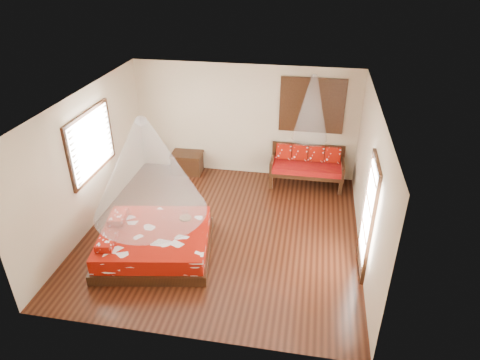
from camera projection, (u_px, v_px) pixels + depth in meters
name	position (u px, v px, depth m)	size (l,w,h in m)	color
room	(221.00, 172.00, 8.15)	(5.54, 5.54, 2.84)	black
bed	(154.00, 242.00, 8.12)	(2.35, 2.19, 0.64)	black
daybed	(307.00, 164.00, 10.39)	(1.77, 0.78, 0.94)	black
storage_chest	(187.00, 163.00, 11.04)	(0.80, 0.59, 0.54)	black
shutter_panel	(312.00, 106.00, 10.01)	(1.52, 0.06, 1.32)	black
window_left	(91.00, 143.00, 8.60)	(0.10, 1.74, 1.34)	black
glazed_door	(368.00, 218.00, 7.38)	(0.08, 1.02, 2.16)	black
wine_tray	(185.00, 216.00, 8.35)	(0.24, 0.24, 0.20)	brown
mosquito_net_main	(146.00, 167.00, 7.34)	(2.03, 2.03, 1.80)	white
mosquito_net_daybed	(312.00, 108.00, 9.56)	(0.82, 0.82, 1.50)	white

